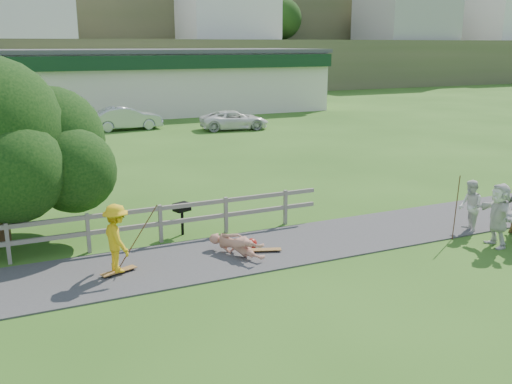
# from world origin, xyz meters

# --- Properties ---
(ground) EXTENTS (260.00, 260.00, 0.00)m
(ground) POSITION_xyz_m (0.00, 0.00, 0.00)
(ground) COLOR #2D5B1A
(ground) RESTS_ON ground
(path) EXTENTS (34.00, 3.00, 0.04)m
(path) POSITION_xyz_m (0.00, 1.50, 0.02)
(path) COLOR #3B3B3D
(path) RESTS_ON ground
(fence) EXTENTS (15.05, 0.10, 1.10)m
(fence) POSITION_xyz_m (-4.62, 3.30, 0.72)
(fence) COLOR slate
(fence) RESTS_ON ground
(strip_mall) EXTENTS (32.50, 10.75, 5.10)m
(strip_mall) POSITION_xyz_m (4.00, 34.94, 2.58)
(strip_mall) COLOR silver
(strip_mall) RESTS_ON ground
(skater_rider) EXTENTS (0.80, 1.18, 1.69)m
(skater_rider) POSITION_xyz_m (-3.60, 1.40, 0.85)
(skater_rider) COLOR yellow
(skater_rider) RESTS_ON ground
(skater_fallen) EXTENTS (1.77, 1.12, 0.64)m
(skater_fallen) POSITION_xyz_m (-0.48, 1.36, 0.32)
(skater_fallen) COLOR tan
(skater_fallen) RESTS_ON ground
(spectator_a) EXTENTS (0.89, 0.96, 1.59)m
(spectator_a) POSITION_xyz_m (6.65, 0.30, 0.80)
(spectator_a) COLOR silver
(spectator_a) RESTS_ON ground
(spectator_d) EXTENTS (0.92, 1.76, 1.81)m
(spectator_d) POSITION_xyz_m (6.42, -0.96, 0.91)
(spectator_d) COLOR silver
(spectator_d) RESTS_ON ground
(car_silver) EXTENTS (4.65, 1.74, 1.52)m
(car_silver) POSITION_xyz_m (1.97, 25.84, 0.76)
(car_silver) COLOR #B7B9BF
(car_silver) RESTS_ON ground
(car_white) EXTENTS (4.75, 2.69, 1.25)m
(car_white) POSITION_xyz_m (8.48, 22.94, 0.63)
(car_white) COLOR white
(car_white) RESTS_ON ground
(bbq) EXTENTS (0.54, 0.47, 0.97)m
(bbq) POSITION_xyz_m (-1.24, 3.68, 0.48)
(bbq) COLOR black
(bbq) RESTS_ON ground
(longboard_rider) EXTENTS (0.94, 0.51, 0.10)m
(longboard_rider) POSITION_xyz_m (-3.60, 1.40, 0.05)
(longboard_rider) COLOR brown
(longboard_rider) RESTS_ON ground
(longboard_fallen) EXTENTS (0.89, 0.49, 0.10)m
(longboard_fallen) POSITION_xyz_m (0.32, 1.26, 0.05)
(longboard_fallen) COLOR brown
(longboard_fallen) RESTS_ON ground
(helmet) EXTENTS (0.30, 0.30, 0.30)m
(helmet) POSITION_xyz_m (0.12, 1.71, 0.15)
(helmet) COLOR #A41810
(helmet) RESTS_ON ground
(pole_rider) EXTENTS (0.03, 0.03, 1.87)m
(pole_rider) POSITION_xyz_m (-3.00, 1.80, 0.93)
(pole_rider) COLOR brown
(pole_rider) RESTS_ON ground
(pole_spec_left) EXTENTS (0.03, 0.03, 1.90)m
(pole_spec_left) POSITION_xyz_m (5.77, -0.03, 0.95)
(pole_spec_left) COLOR brown
(pole_spec_left) RESTS_ON ground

